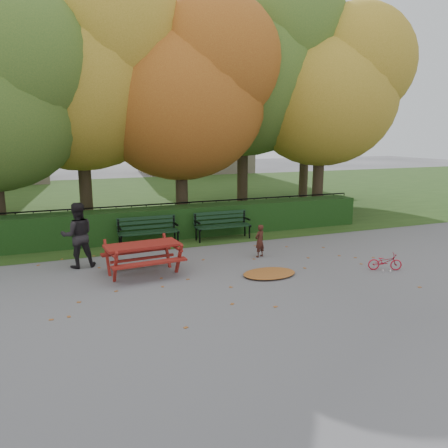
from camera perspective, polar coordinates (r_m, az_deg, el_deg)
name	(u,v)px	position (r m, az deg, el deg)	size (l,w,h in m)	color
ground	(235,277)	(10.45, 1.49, -6.92)	(90.00, 90.00, 0.00)	slate
grass_strip	(132,198)	(23.67, -11.91, 3.35)	(90.00, 90.00, 0.00)	#223E15
building_right	(194,102)	(39.06, -3.94, 15.58)	(9.00, 6.00, 12.00)	#BCA890
hedge	(182,222)	(14.43, -5.50, 0.31)	(13.00, 0.90, 1.00)	black
iron_fence	(176,216)	(15.18, -6.35, 1.00)	(14.00, 0.04, 1.02)	black
tree_b	(90,71)	(16.05, -17.13, 18.60)	(6.72, 6.40, 8.79)	black
tree_c	(191,90)	(15.86, -4.33, 17.05)	(6.30, 6.00, 8.00)	black
tree_d	(255,65)	(18.28, 4.07, 19.99)	(7.14, 6.80, 9.58)	black
tree_e	(332,88)	(18.24, 13.97, 16.86)	(6.09, 5.80, 8.16)	black
tree_g	(315,91)	(22.58, 11.82, 16.64)	(6.30, 6.00, 8.55)	black
bench_left	(148,229)	(13.37, -9.91, -0.64)	(1.80, 0.57, 0.88)	black
bench_right	(222,223)	(14.03, -0.28, 0.12)	(1.80, 0.57, 0.88)	black
picnic_table	(143,251)	(10.68, -10.60, -3.45)	(1.87, 1.56, 0.85)	maroon
leaf_pile	(269,273)	(10.62, 5.93, -6.42)	(1.32, 0.91, 0.09)	brown
leaf_scatter	(231,273)	(10.71, 0.86, -6.42)	(9.00, 5.70, 0.01)	brown
child	(260,241)	(12.03, 4.68, -2.21)	(0.33, 0.22, 0.91)	#3A1912
adult	(78,235)	(11.59, -18.57, -1.40)	(0.81, 0.63, 1.67)	black
bicycle	(385,262)	(11.61, 20.28, -4.64)	(0.29, 0.82, 0.43)	#AC0F24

